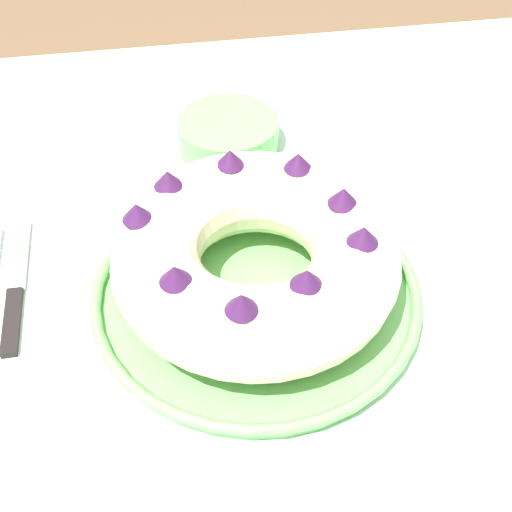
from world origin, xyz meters
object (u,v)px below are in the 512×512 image
at_px(serving_dish, 256,293).
at_px(bundt_cake, 256,255).
at_px(cake_knife, 15,293).
at_px(side_bowl, 230,134).

height_order(serving_dish, bundt_cake, bundt_cake).
bearing_deg(serving_dish, bundt_cake, -179.50).
bearing_deg(cake_knife, side_bowl, 46.38).
bearing_deg(cake_knife, bundt_cake, -5.20).
height_order(serving_dish, side_bowl, side_bowl).
bearing_deg(bundt_cake, cake_knife, 169.05).
bearing_deg(side_bowl, serving_dish, -91.98).
xyz_separation_m(serving_dish, side_bowl, (0.01, 0.27, 0.01)).
distance_m(serving_dish, side_bowl, 0.27).
xyz_separation_m(bundt_cake, side_bowl, (0.01, 0.27, -0.05)).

